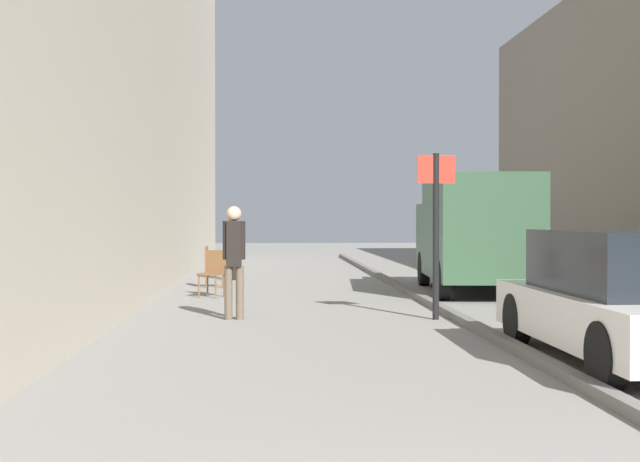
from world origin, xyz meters
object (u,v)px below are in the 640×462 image
Objects in this scene: street_sign_post at (436,221)px; delivery_van at (475,231)px; pedestrian_main_foreground at (234,254)px; cafe_chair_by_doorway at (214,270)px; cafe_chair_near_window at (211,264)px; pedestrian_mid_block at (231,241)px; parked_car at (629,298)px.

delivery_van is at bearing -113.73° from street_sign_post.
pedestrian_main_foreground is 0.34× the size of delivery_van.
cafe_chair_by_doorway is (-3.74, 4.06, -1.00)m from street_sign_post.
street_sign_post is 7.62m from cafe_chair_near_window.
pedestrian_mid_block is at bearing -70.77° from street_sign_post.
cafe_chair_by_doorway is at bearing 6.02° from cafe_chair_near_window.
delivery_van is 8.87m from parked_car.
pedestrian_main_foreground is 3.95m from cafe_chair_by_doorway.
cafe_chair_by_doorway is (0.22, -2.38, 0.00)m from cafe_chair_near_window.
cafe_chair_near_window is at bearing 96.88° from pedestrian_main_foreground.
parked_car is 4.36m from street_sign_post.
street_sign_post reaches higher than pedestrian_main_foreground.
delivery_van reaches higher than pedestrian_main_foreground.
street_sign_post is at bearing -3.78° from pedestrian_main_foreground.
cafe_chair_near_window is (-0.34, -2.26, -0.45)m from pedestrian_mid_block.
parked_car is at bearing 27.53° from cafe_chair_near_window.
cafe_chair_by_doorway is (-0.13, -4.63, -0.45)m from pedestrian_mid_block.
pedestrian_main_foreground is at bearing -6.66° from street_sign_post.
pedestrian_main_foreground is at bearing 121.61° from cafe_chair_by_doorway.
cafe_chair_near_window is at bearing -61.79° from cafe_chair_by_doorway.
cafe_chair_near_window is at bearing 168.00° from delivery_van.
delivery_van is 5.60× the size of cafe_chair_by_doorway.
cafe_chair_by_doorway is (-5.07, 8.12, -0.17)m from parked_car.
pedestrian_main_foreground reaches higher than parked_car.
pedestrian_mid_block is 0.41× the size of parked_car.
parked_car is (4.48, -4.25, -0.31)m from pedestrian_main_foreground.
delivery_van is 5.60× the size of cafe_chair_near_window.
street_sign_post is (3.61, -8.69, 0.55)m from pedestrian_mid_block.
street_sign_post is at bearing -75.84° from pedestrian_mid_block.
cafe_chair_near_window is (-5.73, 1.67, -0.77)m from delivery_van.
pedestrian_main_foreground is at bearing 8.14° from cafe_chair_near_window.
delivery_van is 2.02× the size of street_sign_post.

